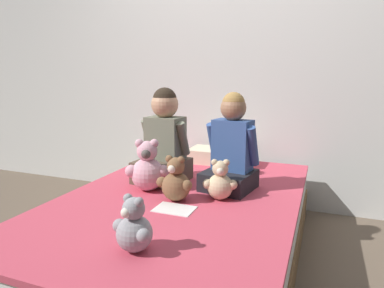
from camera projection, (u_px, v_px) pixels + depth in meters
The scene contains 11 objects.
ground_plane at pixel (182, 259), 2.10m from camera, with size 14.00×14.00×0.00m, color brown.
wall_behind_bed at pixel (233, 58), 2.88m from camera, with size 8.00×0.06×2.50m.
bed at pixel (182, 228), 2.06m from camera, with size 1.34×2.00×0.41m.
child_on_left at pixel (164, 141), 2.28m from camera, with size 0.34×0.35×0.62m.
child_on_right at pixel (231, 148), 2.11m from camera, with size 0.35×0.35×0.60m.
teddy_bear_held_by_left_child at pixel (148, 169), 2.09m from camera, with size 0.26×0.20×0.32m.
teddy_bear_held_by_right_child at pixel (220, 183), 1.95m from camera, with size 0.19×0.15×0.24m.
teddy_bear_between_children at pixel (175, 182), 1.93m from camera, with size 0.22×0.16×0.26m.
teddy_bear_at_foot_of_bed at pixel (134, 228), 1.37m from camera, with size 0.19×0.15×0.23m.
pillow_at_headboard at pixel (222, 156), 2.77m from camera, with size 0.52×0.27×0.11m.
sign_card at pixel (174, 209), 1.81m from camera, with size 0.21×0.15×0.00m.
Camera 1 is at (0.75, -1.77, 1.11)m, focal length 32.00 mm.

